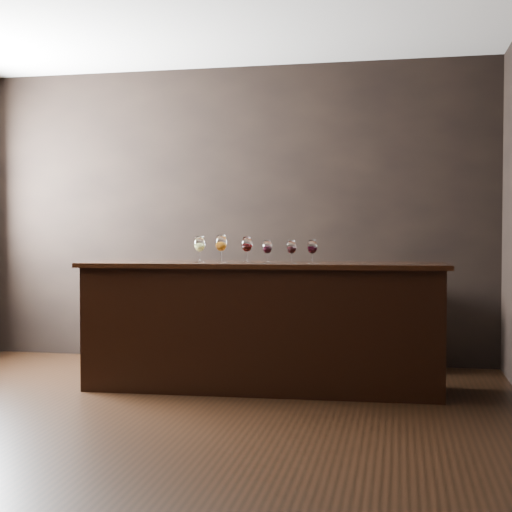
% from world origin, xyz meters
% --- Properties ---
extents(ground, '(5.00, 5.00, 0.00)m').
position_xyz_m(ground, '(0.00, 0.00, 0.00)').
color(ground, black).
rests_on(ground, ground).
extents(room_shell, '(5.02, 4.52, 2.81)m').
position_xyz_m(room_shell, '(-0.23, 0.11, 1.81)').
color(room_shell, black).
rests_on(room_shell, ground).
extents(bar_counter, '(2.76, 0.72, 0.96)m').
position_xyz_m(bar_counter, '(0.55, 1.04, 0.48)').
color(bar_counter, black).
rests_on(bar_counter, ground).
extents(bar_top, '(2.86, 0.79, 0.04)m').
position_xyz_m(bar_top, '(0.55, 1.04, 0.98)').
color(bar_top, black).
rests_on(bar_top, bar_counter).
extents(back_bar_shelf, '(2.23, 0.40, 0.80)m').
position_xyz_m(back_bar_shelf, '(0.39, 2.03, 0.40)').
color(back_bar_shelf, black).
rests_on(back_bar_shelf, ground).
extents(glass_white, '(0.09, 0.09, 0.20)m').
position_xyz_m(glass_white, '(0.06, 1.01, 1.13)').
color(glass_white, white).
rests_on(glass_white, bar_top).
extents(glass_amber, '(0.09, 0.09, 0.22)m').
position_xyz_m(glass_amber, '(0.23, 1.02, 1.14)').
color(glass_amber, white).
rests_on(glass_amber, bar_top).
extents(glass_red_a, '(0.09, 0.09, 0.20)m').
position_xyz_m(glass_red_a, '(0.43, 1.07, 1.13)').
color(glass_red_a, white).
rests_on(glass_red_a, bar_top).
extents(glass_red_b, '(0.08, 0.08, 0.18)m').
position_xyz_m(glass_red_b, '(0.60, 1.01, 1.11)').
color(glass_red_b, white).
rests_on(glass_red_b, bar_top).
extents(glass_red_c, '(0.07, 0.07, 0.18)m').
position_xyz_m(glass_red_c, '(0.79, 1.01, 1.11)').
color(glass_red_c, white).
rests_on(glass_red_c, bar_top).
extents(glass_red_d, '(0.08, 0.08, 0.18)m').
position_xyz_m(glass_red_d, '(0.95, 1.00, 1.12)').
color(glass_red_d, white).
rests_on(glass_red_d, bar_top).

